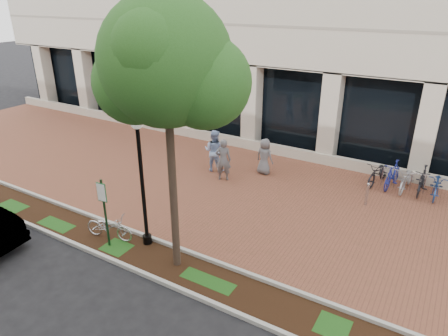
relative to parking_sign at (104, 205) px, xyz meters
The scene contains 14 objects.
ground 5.89m from the parking_sign, 72.39° to the left, with size 120.00×120.00×0.00m, color black.
brick_plaza 5.89m from the parking_sign, 72.39° to the left, with size 40.00×9.00×0.01m, color brown.
planting_strip 2.28m from the parking_sign, ahead, with size 40.00×1.50×0.01m, color black.
curb_plaza_side 2.42m from the parking_sign, 28.42° to the left, with size 40.00×0.12×0.12m, color #ADACA3.
curb_street_side 2.31m from the parking_sign, 18.19° to the right, with size 40.00×0.12×0.12m, color #ADACA3.
parking_sign is the anchor object (origin of this frame).
lamppost 1.49m from the parking_sign, 37.10° to the left, with size 0.36×0.36×4.18m.
street_tree 4.86m from the parking_sign, ahead, with size 3.86×3.22×7.47m.
locked_bicycle 1.12m from the parking_sign, 129.32° to the left, with size 0.58×1.68×0.88m, color silver.
pedestrian_left 6.12m from the parking_sign, 84.45° to the left, with size 0.67×0.44×1.83m, color #5C5C61.
pedestrian_mid 6.72m from the parking_sign, 92.09° to the left, with size 0.92×0.72×1.90m, color #97B2E2.
pedestrian_right 7.78m from the parking_sign, 76.46° to the left, with size 0.79×0.51×1.62m, color slate.
bollard 9.41m from the parking_sign, 47.06° to the left, with size 0.12×0.12×0.94m.
bike_rack_cluster 11.72m from the parking_sign, 50.31° to the left, with size 3.05×1.99×1.10m.
Camera 1 is at (6.80, -12.69, 7.31)m, focal length 32.00 mm.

